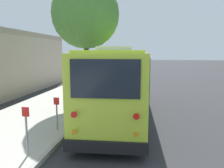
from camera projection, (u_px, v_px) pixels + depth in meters
ground_plane at (123, 106)px, 12.96m from camera, size 160.00×160.00×0.00m
sidewalk_slab at (59, 103)px, 13.55m from camera, size 80.00×4.50×0.15m
curb_strip at (96, 104)px, 13.20m from camera, size 80.00×0.14×0.15m
shuttle_bus at (119, 79)px, 11.24m from camera, size 10.78×3.16×3.40m
parked_sedan_blue at (129, 77)px, 22.57m from camera, size 4.35×1.70×1.30m
parked_sedan_gray at (131, 72)px, 28.76m from camera, size 4.71×1.83×1.30m
parked_sedan_navy at (134, 68)px, 35.38m from camera, size 4.60×1.95×1.26m
street_tree at (86, 10)px, 13.08m from camera, size 4.04×4.04×7.88m
sign_post_near at (27, 131)px, 6.36m from camera, size 0.06×0.22×1.47m
sign_post_far at (57, 113)px, 8.52m from camera, size 0.06×0.22×1.29m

